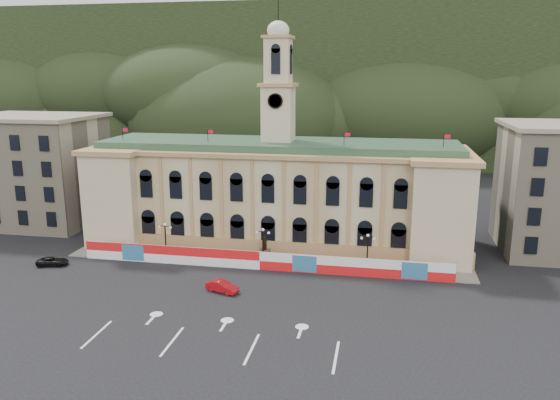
% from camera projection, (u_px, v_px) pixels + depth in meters
% --- Properties ---
extents(ground, '(260.00, 260.00, 0.00)m').
position_uv_depth(ground, '(229.00, 318.00, 58.26)').
color(ground, black).
rests_on(ground, ground).
extents(lane_markings, '(26.00, 10.00, 0.02)m').
position_uv_depth(lane_markings, '(215.00, 340.00, 53.48)').
color(lane_markings, white).
rests_on(lane_markings, ground).
extents(hill_ridge, '(230.00, 80.00, 64.00)m').
position_uv_depth(hill_ridge, '(336.00, 92.00, 170.42)').
color(hill_ridge, black).
rests_on(hill_ridge, ground).
extents(city_hall, '(56.20, 17.60, 37.10)m').
position_uv_depth(city_hall, '(278.00, 192.00, 82.88)').
color(city_hall, '#C8BC90').
rests_on(city_hall, ground).
extents(side_building_left, '(21.00, 17.00, 18.60)m').
position_uv_depth(side_building_left, '(36.00, 169.00, 93.53)').
color(side_building_left, tan).
rests_on(side_building_left, ground).
extents(hoarding_fence, '(50.00, 0.44, 2.50)m').
position_uv_depth(hoarding_fence, '(260.00, 260.00, 72.37)').
color(hoarding_fence, red).
rests_on(hoarding_fence, ground).
extents(pavement, '(56.00, 5.50, 0.16)m').
position_uv_depth(pavement, '(264.00, 262.00, 75.21)').
color(pavement, slate).
rests_on(pavement, ground).
extents(statue, '(1.40, 1.40, 3.72)m').
position_uv_depth(statue, '(265.00, 254.00, 75.20)').
color(statue, '#595651').
rests_on(statue, ground).
extents(lamp_left, '(1.96, 0.44, 5.15)m').
position_uv_depth(lamp_left, '(165.00, 237.00, 76.36)').
color(lamp_left, black).
rests_on(lamp_left, ground).
extents(lamp_center, '(1.96, 0.44, 5.15)m').
position_uv_depth(lamp_center, '(263.00, 243.00, 73.81)').
color(lamp_center, black).
rests_on(lamp_center, ground).
extents(lamp_right, '(1.96, 0.44, 5.15)m').
position_uv_depth(lamp_right, '(367.00, 249.00, 71.26)').
color(lamp_right, black).
rests_on(lamp_right, ground).
extents(red_sedan, '(3.88, 4.94, 1.34)m').
position_uv_depth(red_sedan, '(222.00, 287.00, 65.09)').
color(red_sedan, '#A80C13').
rests_on(red_sedan, ground).
extents(black_suv, '(3.95, 5.09, 1.15)m').
position_uv_depth(black_suv, '(52.00, 261.00, 74.00)').
color(black_suv, black).
rests_on(black_suv, ground).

